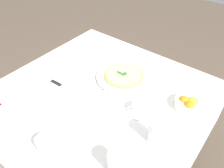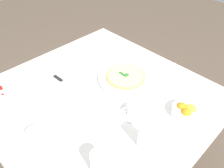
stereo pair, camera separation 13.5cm
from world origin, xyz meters
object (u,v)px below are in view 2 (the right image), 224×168
(coffee_cup_right_edge, at_px, (35,136))
(water_glass_back_corner, at_px, (99,163))
(hot_sauce_bottle, at_px, (1,90))
(citrus_bowl, at_px, (186,111))
(napkin_folded, at_px, (54,77))
(pepper_shaker, at_px, (6,92))
(dinner_knife, at_px, (53,75))
(pizza_plate, at_px, (126,78))
(coffee_cup_near_right, at_px, (134,111))
(water_glass_far_right, at_px, (144,137))
(pizza, at_px, (126,76))

(coffee_cup_right_edge, distance_m, water_glass_back_corner, 0.34)
(water_glass_back_corner, distance_m, hot_sauce_bottle, 0.75)
(citrus_bowl, xyz_separation_m, hot_sauce_bottle, (0.83, 0.62, 0.01))
(napkin_folded, distance_m, citrus_bowl, 0.81)
(hot_sauce_bottle, bearing_deg, pepper_shaker, -160.35)
(coffee_cup_right_edge, distance_m, dinner_knife, 0.47)
(pizza_plate, distance_m, coffee_cup_near_right, 0.29)
(coffee_cup_right_edge, height_order, water_glass_back_corner, water_glass_back_corner)
(water_glass_far_right, distance_m, dinner_knife, 0.71)
(pizza, bearing_deg, napkin_folded, 44.14)
(pizza, xyz_separation_m, dinner_knife, (0.33, 0.32, -0.00))
(napkin_folded, bearing_deg, pizza_plate, -135.14)
(coffee_cup_right_edge, xyz_separation_m, pepper_shaker, (0.39, -0.04, -0.01))
(pizza_plate, xyz_separation_m, coffee_cup_right_edge, (-0.02, 0.64, 0.02))
(napkin_folded, distance_m, hot_sauce_bottle, 0.31)
(pizza, height_order, hot_sauce_bottle, hot_sauce_bottle)
(pizza, distance_m, hot_sauce_bottle, 0.73)
(pizza, xyz_separation_m, coffee_cup_near_right, (-0.23, 0.18, 0.00))
(coffee_cup_right_edge, xyz_separation_m, citrus_bowl, (-0.41, -0.64, -0.00))
(coffee_cup_right_edge, distance_m, water_glass_far_right, 0.50)
(napkin_folded, bearing_deg, pizza, -135.12)
(napkin_folded, xyz_separation_m, hot_sauce_bottle, (0.08, 0.30, 0.02))
(pizza_plate, distance_m, pizza, 0.01)
(water_glass_far_right, bearing_deg, pizza, -37.13)
(coffee_cup_right_edge, bearing_deg, hot_sauce_bottle, -3.40)
(water_glass_far_right, relative_size, hot_sauce_bottle, 1.43)
(hot_sauce_bottle, bearing_deg, water_glass_far_right, -157.99)
(water_glass_far_right, xyz_separation_m, water_glass_back_corner, (0.05, 0.23, -0.01))
(pizza, bearing_deg, pepper_shaker, 57.71)
(citrus_bowl, distance_m, hot_sauce_bottle, 1.04)
(water_glass_far_right, bearing_deg, citrus_bowl, -97.33)
(water_glass_far_right, distance_m, hot_sauce_bottle, 0.85)
(coffee_cup_right_edge, xyz_separation_m, water_glass_back_corner, (-0.32, -0.11, 0.02))
(water_glass_back_corner, bearing_deg, coffee_cup_right_edge, 19.87)
(hot_sauce_bottle, xyz_separation_m, pepper_shaker, (-0.03, -0.01, -0.01))
(coffee_cup_near_right, bearing_deg, coffee_cup_right_edge, 64.89)
(water_glass_back_corner, bearing_deg, hot_sauce_bottle, 6.90)
(coffee_cup_near_right, xyz_separation_m, napkin_folded, (0.55, 0.13, -0.02))
(coffee_cup_near_right, distance_m, water_glass_far_right, 0.19)
(pepper_shaker, bearing_deg, pizza_plate, -122.30)
(dinner_knife, xyz_separation_m, hot_sauce_bottle, (0.08, 0.29, 0.01))
(pizza_plate, relative_size, water_glass_far_right, 2.93)
(coffee_cup_near_right, relative_size, hot_sauce_bottle, 1.57)
(napkin_folded, height_order, citrus_bowl, citrus_bowl)
(water_glass_far_right, bearing_deg, pizza_plate, -37.15)
(water_glass_back_corner, bearing_deg, pepper_shaker, 6.38)
(coffee_cup_near_right, relative_size, napkin_folded, 0.59)
(coffee_cup_right_edge, xyz_separation_m, coffee_cup_near_right, (-0.21, -0.45, -0.01))
(dinner_knife, bearing_deg, coffee_cup_right_edge, 133.78)
(citrus_bowl, bearing_deg, pepper_shaker, 37.27)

